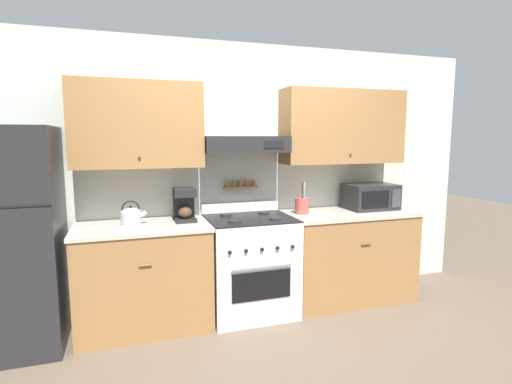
{
  "coord_description": "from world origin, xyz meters",
  "views": [
    {
      "loc": [
        -1.08,
        -3.12,
        1.64
      ],
      "look_at": [
        0.04,
        0.28,
        1.16
      ],
      "focal_mm": 28.0,
      "sensor_mm": 36.0,
      "label": 1
    }
  ],
  "objects": [
    {
      "name": "utensil_crock",
      "position": [
        0.55,
        0.39,
        0.99
      ],
      "size": [
        0.14,
        0.14,
        0.31
      ],
      "color": "#B24C42",
      "rests_on": "counter_right"
    },
    {
      "name": "tea_kettle",
      "position": [
        -1.04,
        0.39,
        0.98
      ],
      "size": [
        0.22,
        0.17,
        0.21
      ],
      "color": "#B7B7BC",
      "rests_on": "counter_left"
    },
    {
      "name": "counter_right",
      "position": [
        1.05,
        0.34,
        0.45
      ],
      "size": [
        1.3,
        0.68,
        0.91
      ],
      "color": "olive",
      "rests_on": "ground_plane"
    },
    {
      "name": "microwave",
      "position": [
        1.34,
        0.41,
        1.04
      ],
      "size": [
        0.51,
        0.37,
        0.26
      ],
      "color": "#232326",
      "rests_on": "counter_right"
    },
    {
      "name": "wall_back",
      "position": [
        0.04,
        0.63,
        1.45
      ],
      "size": [
        5.2,
        0.46,
        2.55
      ],
      "color": "silver",
      "rests_on": "ground_plane"
    },
    {
      "name": "stove_range",
      "position": [
        0.0,
        0.33,
        0.46
      ],
      "size": [
        0.78,
        0.7,
        1.01
      ],
      "color": "white",
      "rests_on": "ground_plane"
    },
    {
      "name": "refrigerator",
      "position": [
        -1.92,
        0.3,
        0.87
      ],
      "size": [
        0.68,
        0.74,
        1.73
      ],
      "color": "#232326",
      "rests_on": "ground_plane"
    },
    {
      "name": "coffee_maker",
      "position": [
        -0.59,
        0.42,
        1.05
      ],
      "size": [
        0.18,
        0.22,
        0.29
      ],
      "color": "black",
      "rests_on": "counter_left"
    },
    {
      "name": "counter_left",
      "position": [
        -0.96,
        0.34,
        0.45
      ],
      "size": [
        1.13,
        0.68,
        0.91
      ],
      "color": "olive",
      "rests_on": "ground_plane"
    },
    {
      "name": "ground_plane",
      "position": [
        0.0,
        0.0,
        0.0
      ],
      "size": [
        16.0,
        16.0,
        0.0
      ],
      "primitive_type": "plane",
      "color": "brown"
    }
  ]
}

